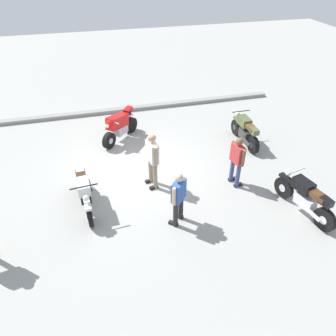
{
  "coord_description": "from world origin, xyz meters",
  "views": [
    {
      "loc": [
        -1.09,
        -8.34,
        6.16
      ],
      "look_at": [
        0.8,
        -1.04,
        0.75
      ],
      "focal_mm": 34.32,
      "sensor_mm": 36.0,
      "label": 1
    }
  ],
  "objects_px": {
    "motorcycle_silver_cruiser": "(85,192)",
    "person_in_red_shirt": "(237,159)",
    "motorcycle_black_cruiser": "(305,197)",
    "motorcycle_olive_vintage": "(245,131)",
    "motorcycle_red_sportbike": "(119,125)",
    "person_in_white_shirt": "(152,157)",
    "person_in_blue_shirt": "(179,196)"
  },
  "relations": [
    {
      "from": "motorcycle_silver_cruiser",
      "to": "person_in_red_shirt",
      "type": "bearing_deg",
      "value": 83.66
    },
    {
      "from": "motorcycle_black_cruiser",
      "to": "motorcycle_olive_vintage",
      "type": "height_order",
      "value": "motorcycle_black_cruiser"
    },
    {
      "from": "motorcycle_red_sportbike",
      "to": "person_in_red_shirt",
      "type": "bearing_deg",
      "value": 83.69
    },
    {
      "from": "motorcycle_red_sportbike",
      "to": "person_in_red_shirt",
      "type": "relative_size",
      "value": 0.96
    },
    {
      "from": "person_in_red_shirt",
      "to": "person_in_white_shirt",
      "type": "distance_m",
      "value": 2.47
    },
    {
      "from": "person_in_white_shirt",
      "to": "motorcycle_black_cruiser",
      "type": "bearing_deg",
      "value": 138.58
    },
    {
      "from": "motorcycle_black_cruiser",
      "to": "person_in_blue_shirt",
      "type": "height_order",
      "value": "person_in_blue_shirt"
    },
    {
      "from": "person_in_blue_shirt",
      "to": "person_in_red_shirt",
      "type": "distance_m",
      "value": 2.4
    },
    {
      "from": "person_in_red_shirt",
      "to": "person_in_blue_shirt",
      "type": "bearing_deg",
      "value": -160.66
    },
    {
      "from": "person_in_blue_shirt",
      "to": "person_in_red_shirt",
      "type": "xyz_separation_m",
      "value": [
        2.11,
        1.14,
        0.02
      ]
    },
    {
      "from": "motorcycle_black_cruiser",
      "to": "person_in_white_shirt",
      "type": "relative_size",
      "value": 1.17
    },
    {
      "from": "person_in_red_shirt",
      "to": "motorcycle_silver_cruiser",
      "type": "bearing_deg",
      "value": 169.57
    },
    {
      "from": "motorcycle_silver_cruiser",
      "to": "person_in_red_shirt",
      "type": "distance_m",
      "value": 4.43
    },
    {
      "from": "motorcycle_red_sportbike",
      "to": "motorcycle_black_cruiser",
      "type": "bearing_deg",
      "value": 83.03
    },
    {
      "from": "motorcycle_red_sportbike",
      "to": "motorcycle_silver_cruiser",
      "type": "bearing_deg",
      "value": 20.88
    },
    {
      "from": "motorcycle_olive_vintage",
      "to": "person_in_white_shirt",
      "type": "xyz_separation_m",
      "value": [
        -3.75,
        -1.58,
        0.54
      ]
    },
    {
      "from": "motorcycle_black_cruiser",
      "to": "person_in_white_shirt",
      "type": "bearing_deg",
      "value": 46.65
    },
    {
      "from": "motorcycle_black_cruiser",
      "to": "person_in_red_shirt",
      "type": "height_order",
      "value": "person_in_red_shirt"
    },
    {
      "from": "person_in_white_shirt",
      "to": "motorcycle_silver_cruiser",
      "type": "bearing_deg",
      "value": 2.42
    },
    {
      "from": "motorcycle_black_cruiser",
      "to": "motorcycle_red_sportbike",
      "type": "distance_m",
      "value": 6.7
    },
    {
      "from": "person_in_blue_shirt",
      "to": "motorcycle_red_sportbike",
      "type": "bearing_deg",
      "value": -36.97
    },
    {
      "from": "motorcycle_silver_cruiser",
      "to": "motorcycle_red_sportbike",
      "type": "height_order",
      "value": "motorcycle_red_sportbike"
    },
    {
      "from": "motorcycle_olive_vintage",
      "to": "person_in_blue_shirt",
      "type": "height_order",
      "value": "person_in_blue_shirt"
    },
    {
      "from": "motorcycle_silver_cruiser",
      "to": "motorcycle_olive_vintage",
      "type": "bearing_deg",
      "value": 104.44
    },
    {
      "from": "motorcycle_olive_vintage",
      "to": "person_in_white_shirt",
      "type": "relative_size",
      "value": 1.1
    },
    {
      "from": "person_in_blue_shirt",
      "to": "person_in_red_shirt",
      "type": "relative_size",
      "value": 0.98
    },
    {
      "from": "motorcycle_silver_cruiser",
      "to": "motorcycle_olive_vintage",
      "type": "xyz_separation_m",
      "value": [
        5.77,
        2.05,
        -0.03
      ]
    },
    {
      "from": "motorcycle_olive_vintage",
      "to": "person_in_red_shirt",
      "type": "xyz_separation_m",
      "value": [
        -1.35,
        -2.14,
        0.42
      ]
    },
    {
      "from": "person_in_blue_shirt",
      "to": "motorcycle_olive_vintage",
      "type": "bearing_deg",
      "value": -94.32
    },
    {
      "from": "motorcycle_red_sportbike",
      "to": "person_in_blue_shirt",
      "type": "relative_size",
      "value": 0.98
    },
    {
      "from": "motorcycle_olive_vintage",
      "to": "person_in_white_shirt",
      "type": "bearing_deg",
      "value": 111.85
    },
    {
      "from": "motorcycle_black_cruiser",
      "to": "motorcycle_red_sportbike",
      "type": "height_order",
      "value": "motorcycle_red_sportbike"
    }
  ]
}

